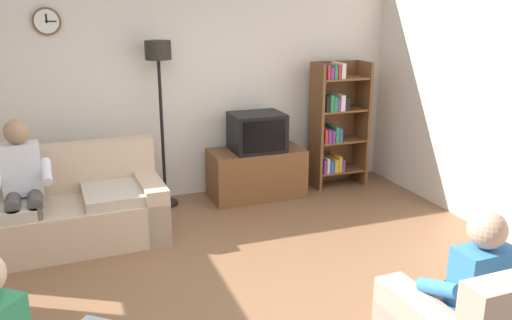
{
  "coord_description": "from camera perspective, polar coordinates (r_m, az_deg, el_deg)",
  "views": [
    {
      "loc": [
        -1.11,
        -3.36,
        2.22
      ],
      "look_at": [
        0.36,
        0.65,
        0.96
      ],
      "focal_mm": 37.05,
      "sensor_mm": 36.0,
      "label": 1
    }
  ],
  "objects": [
    {
      "name": "tv",
      "position": [
        6.12,
        0.12,
        3.05
      ],
      "size": [
        0.6,
        0.49,
        0.44
      ],
      "color": "black",
      "rests_on": "tv_stand"
    },
    {
      "name": "back_wall_assembly",
      "position": [
        6.18,
        -9.76,
        8.18
      ],
      "size": [
        6.2,
        0.17,
        2.7
      ],
      "color": "silver",
      "rests_on": "ground_plane"
    },
    {
      "name": "tv_stand",
      "position": [
        6.28,
        0.04,
        -1.41
      ],
      "size": [
        1.1,
        0.56,
        0.58
      ],
      "color": "brown",
      "rests_on": "ground_plane"
    },
    {
      "name": "floor_lamp",
      "position": [
        5.85,
        -10.39,
        8.67
      ],
      "size": [
        0.28,
        0.28,
        1.85
      ],
      "color": "black",
      "rests_on": "ground_plane"
    },
    {
      "name": "bookshelf",
      "position": [
        6.64,
        8.55,
        4.01
      ],
      "size": [
        0.68,
        0.36,
        1.55
      ],
      "color": "brown",
      "rests_on": "ground_plane"
    },
    {
      "name": "person_on_couch",
      "position": [
        5.17,
        -23.93,
        -2.08
      ],
      "size": [
        0.52,
        0.55,
        1.24
      ],
      "color": "silver",
      "rests_on": "ground_plane"
    },
    {
      "name": "couch",
      "position": [
        5.39,
        -20.23,
        -5.31
      ],
      "size": [
        1.93,
        0.94,
        0.9
      ],
      "color": "tan",
      "rests_on": "ground_plane"
    },
    {
      "name": "ground_plane",
      "position": [
        4.18,
        -1.68,
        -15.61
      ],
      "size": [
        12.0,
        12.0,
        0.0
      ],
      "primitive_type": "plane",
      "color": "brown"
    },
    {
      "name": "person_in_right_armchair",
      "position": [
        3.46,
        21.92,
        -12.61
      ],
      "size": [
        0.52,
        0.54,
        1.12
      ],
      "color": "#3372B2",
      "rests_on": "ground_plane"
    }
  ]
}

